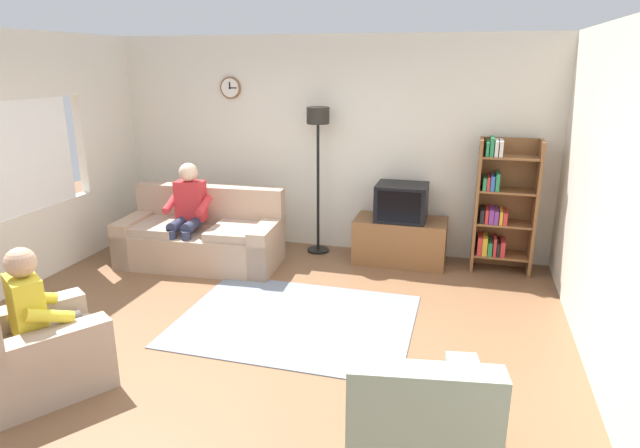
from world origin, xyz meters
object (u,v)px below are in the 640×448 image
tv (401,202)px  floor_lamp (318,140)px  bookshelf (501,207)px  armchair_near_window (35,352)px  person_on_couch (187,210)px  couch (202,238)px  person_in_left_armchair (42,311)px  tv_stand (400,241)px  armchair_near_bookshelf (417,429)px

tv → floor_lamp: bearing=173.4°
bookshelf → floor_lamp: 2.31m
bookshelf → floor_lamp: floor_lamp is taller
tv → armchair_near_window: 4.11m
bookshelf → person_on_couch: (-3.56, -0.86, -0.07)m
couch → tv: (2.33, 0.66, 0.45)m
bookshelf → person_on_couch: 3.67m
floor_lamp → person_in_left_armchair: (-1.17, -3.43, -0.85)m
tv → armchair_near_window: bearing=-124.1°
tv_stand → tv: size_ratio=1.83×
floor_lamp → armchair_near_bookshelf: floor_lamp is taller
tv_stand → armchair_near_window: bearing=-123.9°
armchair_near_window → person_in_left_armchair: bearing=56.1°
couch → tv: 2.46m
floor_lamp → armchair_near_window: 3.89m
bookshelf → armchair_near_window: 4.90m
tv_stand → bookshelf: bookshelf is taller
person_in_left_armchair → floor_lamp: bearing=71.2°
floor_lamp → armchair_near_window: size_ratio=1.57×
couch → tv_stand: couch is taller
person_on_couch → armchair_near_window: bearing=-87.0°
couch → person_in_left_armchair: size_ratio=1.75×
bookshelf → tv_stand: bearing=-176.5°
bookshelf → floor_lamp: size_ratio=0.85×
armchair_near_window → person_in_left_armchair: 0.33m
tv → armchair_near_window: size_ratio=0.51×
couch → tv_stand: 2.42m
couch → armchair_near_window: bearing=-89.3°
floor_lamp → person_on_couch: 1.79m
armchair_near_window → couch: bearing=90.7°
tv → armchair_near_bookshelf: bearing=-80.9°
bookshelf → couch: bearing=-167.7°
couch → floor_lamp: bearing=31.9°
floor_lamp → person_on_couch: size_ratio=1.49×
armchair_near_window → armchair_near_bookshelf: (2.85, -0.12, 0.00)m
bookshelf → person_in_left_armchair: 4.80m
tv_stand → bookshelf: bearing=3.5°
armchair_near_bookshelf → tv: bearing=99.1°
tv_stand → person_on_couch: 2.59m
tv → floor_lamp: (-1.07, 0.12, 0.68)m
armchair_near_bookshelf → couch: bearing=135.4°
person_on_couch → person_in_left_armchair: 2.55m
tv_stand → floor_lamp: size_ratio=0.59×
armchair_near_bookshelf → person_in_left_armchair: person_in_left_armchair is taller
couch → tv_stand: size_ratio=1.78×
tv_stand → armchair_near_bookshelf: size_ratio=1.11×
tv → bookshelf: 1.14m
tv → floor_lamp: floor_lamp is taller
couch → person_on_couch: person_on_couch is taller
armchair_near_window → tv_stand: bearing=56.1°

